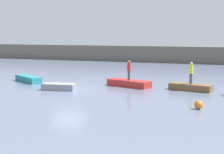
% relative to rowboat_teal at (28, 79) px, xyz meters
% --- Properties ---
extents(ground_plane, '(120.00, 120.00, 0.00)m').
position_rel_rowboat_teal_xyz_m(ground_plane, '(5.58, -2.80, -0.27)').
color(ground_plane, slate).
extents(embankment_wall, '(80.00, 1.20, 2.51)m').
position_rel_rowboat_teal_xyz_m(embankment_wall, '(5.58, 24.84, 0.98)').
color(embankment_wall, '#666056').
rests_on(embankment_wall, ground_plane).
extents(rowboat_teal, '(3.62, 2.77, 0.54)m').
position_rel_rowboat_teal_xyz_m(rowboat_teal, '(0.00, 0.00, 0.00)').
color(rowboat_teal, teal).
rests_on(rowboat_teal, ground_plane).
extents(rowboat_grey, '(2.75, 1.53, 0.52)m').
position_rel_rowboat_teal_xyz_m(rowboat_grey, '(4.85, -3.02, -0.01)').
color(rowboat_grey, gray).
rests_on(rowboat_grey, ground_plane).
extents(rowboat_red, '(4.05, 2.42, 0.55)m').
position_rel_rowboat_teal_xyz_m(rowboat_red, '(9.61, 0.57, 0.00)').
color(rowboat_red, red).
rests_on(rowboat_red, ground_plane).
extents(rowboat_brown, '(3.50, 1.78, 0.52)m').
position_rel_rowboat_teal_xyz_m(rowboat_brown, '(14.81, 0.29, -0.01)').
color(rowboat_brown, brown).
rests_on(rowboat_brown, ground_plane).
extents(person_hiviz_shirt, '(0.32, 0.32, 1.74)m').
position_rel_rowboat_teal_xyz_m(person_hiviz_shirt, '(14.81, 0.29, 1.21)').
color(person_hiviz_shirt, '#4C4C56').
rests_on(person_hiviz_shirt, rowboat_brown).
extents(person_red_shirt, '(0.32, 0.32, 1.69)m').
position_rel_rowboat_teal_xyz_m(person_red_shirt, '(9.61, 0.57, 1.22)').
color(person_red_shirt, '#4C4C56').
rests_on(person_red_shirt, rowboat_red).
extents(mooring_buoy, '(0.52, 0.52, 0.52)m').
position_rel_rowboat_teal_xyz_m(mooring_buoy, '(16.07, -6.34, -0.01)').
color(mooring_buoy, orange).
rests_on(mooring_buoy, ground_plane).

